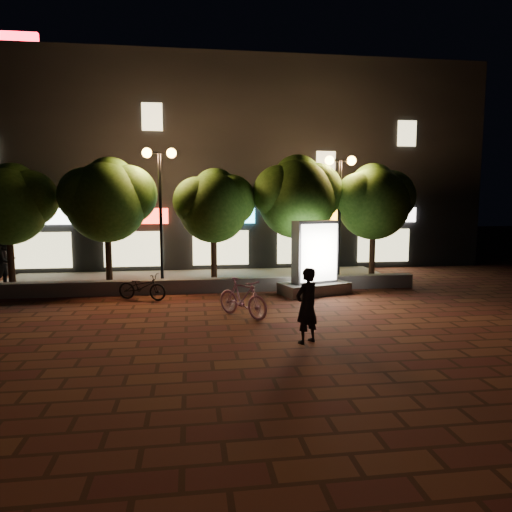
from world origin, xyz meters
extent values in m
plane|color=#582D1B|center=(0.00, 0.00, 0.00)|extent=(80.00, 80.00, 0.00)
cube|color=slate|center=(0.00, 4.00, 0.25)|extent=(16.00, 0.45, 0.50)
cube|color=slate|center=(0.00, 6.50, 0.04)|extent=(16.00, 5.00, 0.08)
cube|color=black|center=(0.00, 13.00, 5.00)|extent=(28.00, 8.00, 10.00)
cube|color=#FF0C1F|center=(-9.00, 12.00, 10.70)|extent=(3.00, 0.25, 1.20)
cube|color=black|center=(-9.00, 12.00, 10.05)|extent=(3.00, 0.25, 0.10)
cube|color=white|center=(-7.00, 8.94, 2.60)|extent=(3.20, 0.12, 0.70)
cube|color=beige|center=(-7.00, 8.94, 1.10)|extent=(2.60, 0.10, 1.60)
cube|color=red|center=(-3.00, 8.94, 2.60)|extent=(3.20, 0.12, 0.70)
cube|color=beige|center=(-3.00, 8.94, 1.10)|extent=(2.60, 0.10, 1.60)
cube|color=#38AED1|center=(1.00, 8.94, 2.60)|extent=(3.20, 0.12, 0.70)
cube|color=beige|center=(1.00, 8.94, 1.10)|extent=(2.60, 0.10, 1.60)
cube|color=#FFA40F|center=(5.00, 8.94, 2.60)|extent=(3.20, 0.12, 0.70)
cube|color=beige|center=(5.00, 8.94, 1.10)|extent=(2.60, 0.10, 1.60)
cube|color=beige|center=(9.00, 8.94, 2.60)|extent=(3.20, 0.12, 0.70)
cube|color=beige|center=(9.00, 8.94, 1.10)|extent=(2.60, 0.10, 1.60)
cube|color=beige|center=(-2.00, 8.94, 7.00)|extent=(0.90, 0.10, 1.20)
cube|color=beige|center=(6.00, 8.94, 5.00)|extent=(0.90, 0.10, 1.20)
cube|color=beige|center=(10.00, 8.94, 6.50)|extent=(0.90, 0.10, 1.20)
cylinder|color=#321C13|center=(-7.00, 5.40, 1.21)|extent=(0.24, 0.24, 2.25)
sphere|color=#34601C|center=(-7.00, 5.40, 3.10)|extent=(2.80, 2.80, 2.80)
sphere|color=#34601C|center=(-6.30, 5.60, 3.40)|extent=(2.10, 2.10, 2.10)
sphere|color=#34601C|center=(-6.90, 5.75, 3.80)|extent=(1.82, 1.82, 1.82)
cylinder|color=#321C13|center=(-3.50, 5.40, 1.25)|extent=(0.24, 0.24, 2.34)
sphere|color=#34601C|center=(-3.50, 5.40, 3.25)|extent=(3.00, 3.00, 3.00)
sphere|color=#34601C|center=(-2.75, 5.60, 3.54)|extent=(2.25, 2.25, 2.25)
sphere|color=#34601C|center=(-4.17, 5.25, 3.50)|extent=(2.10, 2.10, 2.10)
sphere|color=#34601C|center=(-3.40, 5.75, 4.00)|extent=(1.95, 1.95, 1.95)
cylinder|color=#321C13|center=(0.50, 5.40, 1.18)|extent=(0.24, 0.24, 2.21)
sphere|color=#34601C|center=(0.50, 5.40, 3.03)|extent=(2.70, 2.70, 2.70)
sphere|color=#34601C|center=(1.17, 5.60, 3.33)|extent=(2.03, 2.03, 2.02)
sphere|color=#34601C|center=(-0.11, 5.25, 3.28)|extent=(1.89, 1.89, 1.89)
sphere|color=#34601C|center=(0.60, 5.75, 3.70)|extent=(1.76, 1.76, 1.76)
cylinder|color=#321C13|center=(3.80, 5.40, 1.30)|extent=(0.24, 0.24, 2.43)
sphere|color=#34601C|center=(3.80, 5.40, 3.36)|extent=(3.10, 3.10, 3.10)
sphere|color=#34601C|center=(4.58, 5.60, 3.66)|extent=(2.33, 2.33, 2.33)
sphere|color=#34601C|center=(3.10, 5.25, 3.61)|extent=(2.17, 2.17, 2.17)
sphere|color=#34601C|center=(3.90, 5.75, 4.14)|extent=(2.01, 2.02, 2.02)
cylinder|color=#321C13|center=(7.00, 5.40, 1.23)|extent=(0.24, 0.24, 2.29)
sphere|color=#34601C|center=(7.00, 5.40, 3.17)|extent=(2.90, 2.90, 2.90)
sphere|color=#34601C|center=(7.72, 5.60, 3.47)|extent=(2.18, 2.17, 2.17)
sphere|color=#34601C|center=(6.35, 5.25, 3.42)|extent=(2.03, 2.03, 2.03)
sphere|color=#34601C|center=(7.10, 5.75, 3.90)|extent=(1.89, 1.88, 1.88)
cylinder|color=black|center=(-1.50, 5.20, 2.58)|extent=(0.12, 0.12, 5.00)
cylinder|color=black|center=(-1.50, 5.20, 5.08)|extent=(0.90, 0.08, 0.08)
sphere|color=#FFB13F|center=(-1.95, 5.20, 5.08)|extent=(0.36, 0.36, 0.36)
sphere|color=#FFB13F|center=(-1.05, 5.20, 5.08)|extent=(0.36, 0.36, 0.36)
cylinder|color=black|center=(5.50, 5.20, 2.48)|extent=(0.12, 0.12, 4.80)
cylinder|color=black|center=(5.50, 5.20, 4.88)|extent=(0.90, 0.08, 0.08)
sphere|color=#FFB13F|center=(5.05, 5.20, 4.88)|extent=(0.36, 0.36, 0.36)
sphere|color=#FFB13F|center=(5.95, 5.20, 4.88)|extent=(0.36, 0.36, 0.36)
cube|color=slate|center=(3.97, 3.18, 0.20)|extent=(2.66, 1.85, 0.40)
cube|color=#4C4C51|center=(3.97, 3.18, 1.51)|extent=(1.70, 1.00, 2.21)
cube|color=white|center=(4.05, 2.90, 1.51)|extent=(1.41, 0.46, 2.01)
cube|color=white|center=(3.88, 3.46, 1.51)|extent=(1.41, 0.46, 2.01)
imported|color=#D08BBE|center=(1.05, 0.22, 0.56)|extent=(1.60, 1.79, 1.13)
imported|color=black|center=(2.28, -2.39, 0.90)|extent=(0.78, 0.71, 1.80)
imported|color=black|center=(-2.04, 3.00, 0.45)|extent=(1.81, 1.17, 0.90)
imported|color=black|center=(-7.39, 5.97, 1.02)|extent=(0.97, 1.09, 1.88)
camera|label=1|loc=(-0.40, -12.90, 3.40)|focal=32.90mm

